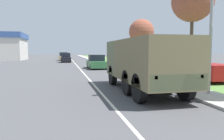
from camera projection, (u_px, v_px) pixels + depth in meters
name	position (u px, v px, depth m)	size (l,w,h in m)	color
ground_plane	(75.00, 63.00, 36.87)	(180.00, 180.00, 0.00)	#4C4C4F
lane_centre_stripe	(75.00, 63.00, 36.87)	(0.12, 120.00, 0.00)	silver
sidewalk_right	(101.00, 62.00, 37.83)	(1.80, 120.00, 0.12)	#ADAAA3
grass_strip_right	(125.00, 62.00, 38.78)	(7.00, 120.00, 0.02)	#56843D
military_truck	(143.00, 61.00, 11.14)	(2.37, 7.31, 2.67)	#545B3D
car_nearest_ahead	(96.00, 62.00, 25.75)	(1.90, 4.78, 1.62)	#336B3D
car_second_ahead	(66.00, 58.00, 39.72)	(1.79, 4.16, 1.69)	black
car_third_ahead	(63.00, 57.00, 47.59)	(1.72, 4.20, 1.74)	tan
car_fourth_ahead	(64.00, 56.00, 59.69)	(1.91, 4.83, 1.68)	tan
pickup_truck	(198.00, 67.00, 15.92)	(1.94, 5.20, 1.92)	maroon
tree_mid_right	(193.00, 1.00, 19.43)	(3.73, 3.73, 8.37)	#4C3D2D
tree_far_right	(141.00, 32.00, 29.47)	(3.38, 3.38, 6.33)	#4C3D2D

